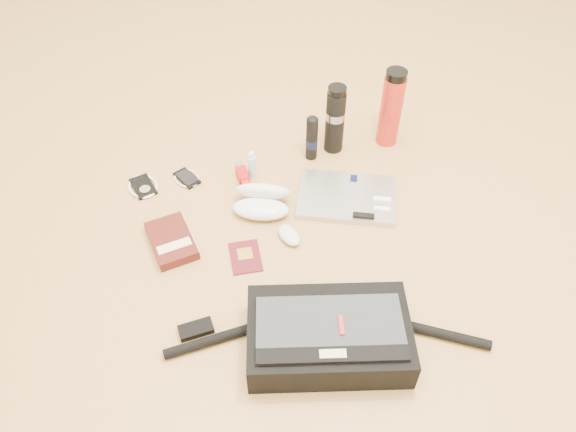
% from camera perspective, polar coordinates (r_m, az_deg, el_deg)
% --- Properties ---
extents(ground, '(4.00, 4.00, 0.00)m').
position_cam_1_polar(ground, '(1.69, 1.52, -4.09)').
color(ground, '#B5874B').
rests_on(ground, ground).
extents(messenger_bag, '(0.83, 0.36, 0.12)m').
position_cam_1_polar(messenger_bag, '(1.48, 4.06, -12.01)').
color(messenger_bag, black).
rests_on(messenger_bag, ground).
extents(laptop, '(0.38, 0.33, 0.03)m').
position_cam_1_polar(laptop, '(1.85, 6.02, 1.90)').
color(laptop, '#B2B2B4').
rests_on(laptop, ground).
extents(book, '(0.15, 0.20, 0.03)m').
position_cam_1_polar(book, '(1.75, -11.70, -2.47)').
color(book, '#44130F').
rests_on(book, ground).
extents(passport, '(0.10, 0.13, 0.01)m').
position_cam_1_polar(passport, '(1.69, -4.35, -4.14)').
color(passport, '#510F19').
rests_on(passport, ground).
extents(mouse, '(0.08, 0.10, 0.03)m').
position_cam_1_polar(mouse, '(1.73, 0.13, -1.95)').
color(mouse, silver).
rests_on(mouse, ground).
extents(sunglasses_case, '(0.22, 0.21, 0.10)m').
position_cam_1_polar(sunglasses_case, '(1.80, -2.68, 1.60)').
color(sunglasses_case, white).
rests_on(sunglasses_case, ground).
extents(ipod, '(0.11, 0.12, 0.01)m').
position_cam_1_polar(ipod, '(1.95, -14.51, 2.92)').
color(ipod, black).
rests_on(ipod, ground).
extents(phone, '(0.10, 0.11, 0.01)m').
position_cam_1_polar(phone, '(1.95, -10.24, 3.81)').
color(phone, black).
rests_on(phone, ground).
extents(inhaler, '(0.04, 0.12, 0.03)m').
position_cam_1_polar(inhaler, '(1.92, -4.66, 4.22)').
color(inhaler, '#A41113').
rests_on(inhaler, ground).
extents(spray_bottle, '(0.03, 0.03, 0.11)m').
position_cam_1_polar(spray_bottle, '(1.91, -3.68, 5.14)').
color(spray_bottle, '#9CC9D9').
rests_on(spray_bottle, ground).
extents(aerosol_can, '(0.05, 0.05, 0.18)m').
position_cam_1_polar(aerosol_can, '(1.95, 2.43, 7.94)').
color(aerosol_can, black).
rests_on(aerosol_can, ground).
extents(thermos_black, '(0.08, 0.08, 0.26)m').
position_cam_1_polar(thermos_black, '(1.97, 4.81, 9.79)').
color(thermos_black, black).
rests_on(thermos_black, ground).
extents(thermos_red, '(0.10, 0.10, 0.29)m').
position_cam_1_polar(thermos_red, '(2.02, 10.44, 10.73)').
color(thermos_red, '#B2251B').
rests_on(thermos_red, ground).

